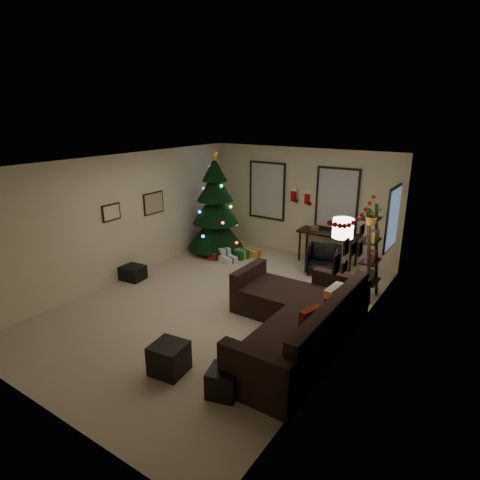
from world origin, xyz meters
name	(u,v)px	position (x,y,z in m)	size (l,w,h in m)	color
floor	(218,304)	(0.00, 0.00, 0.00)	(7.00, 7.00, 0.00)	#C5AF95
ceiling	(216,162)	(0.00, 0.00, 2.70)	(7.00, 7.00, 0.00)	white
wall_back	(301,202)	(0.00, 3.50, 1.35)	(5.00, 5.00, 0.00)	beige
wall_front	(33,314)	(0.00, -3.50, 1.35)	(5.00, 5.00, 0.00)	beige
wall_left	(124,218)	(-2.50, 0.00, 1.35)	(7.00, 7.00, 0.00)	beige
wall_right	(351,265)	(2.50, 0.00, 1.35)	(7.00, 7.00, 0.00)	beige
window_back_left	(267,191)	(-0.95, 3.47, 1.55)	(1.05, 0.06, 1.50)	#728CB2
window_back_right	(337,199)	(0.95, 3.47, 1.55)	(1.05, 0.06, 1.50)	#728CB2
window_right_wall	(393,218)	(2.47, 2.55, 1.50)	(0.06, 0.90, 1.30)	#728CB2
christmas_tree	(215,211)	(-1.85, 2.39, 1.11)	(1.44, 1.44, 2.67)	black
presents	(227,252)	(-1.43, 2.28, 0.12)	(1.50, 1.21, 0.30)	#14591E
sofa	(297,321)	(1.80, -0.29, 0.31)	(2.18, 3.14, 0.94)	black
pillow_red_a	(311,321)	(2.21, -0.72, 0.64)	(0.11, 0.42, 0.42)	maroon
pillow_red_b	(327,306)	(2.21, -0.12, 0.64)	(0.11, 0.43, 0.43)	maroon
pillow_cream	(333,300)	(2.21, 0.14, 0.63)	(0.13, 0.47, 0.47)	beige
ottoman_near	(169,358)	(0.68, -2.08, 0.22)	(0.46, 0.46, 0.44)	black
ottoman_far	(224,382)	(1.60, -2.04, 0.19)	(0.39, 0.39, 0.37)	black
desk	(328,236)	(0.89, 3.22, 0.69)	(1.45, 0.52, 0.78)	black
desk_chair	(323,260)	(1.04, 2.57, 0.32)	(0.63, 0.59, 0.65)	black
bookshelf	(372,255)	(2.30, 1.86, 0.90)	(0.30, 0.54, 1.86)	black
potted_plant	(373,212)	(2.30, 1.61, 1.81)	(0.44, 0.38, 0.49)	#4C4C4C
floor_lamp	(342,234)	(1.95, 1.11, 1.45)	(0.37, 0.37, 1.74)	black
art_map	(154,203)	(-2.48, 0.88, 1.51)	(0.04, 0.60, 0.50)	black
art_abstract	(111,212)	(-2.48, -0.33, 1.54)	(0.04, 0.45, 0.35)	black
gallery	(350,252)	(2.48, -0.07, 1.57)	(0.03, 1.25, 0.54)	black
garland	(354,215)	(2.45, 0.07, 2.09)	(0.08, 1.90, 0.30)	#A5140C
stocking_left	(294,195)	(-0.14, 3.39, 1.55)	(0.20, 0.05, 0.36)	#990F0C
stocking_right	(308,197)	(0.19, 3.50, 1.50)	(0.20, 0.05, 0.36)	#990F0C
storage_bin	(131,272)	(-2.34, -0.08, 0.15)	(0.61, 0.41, 0.31)	black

